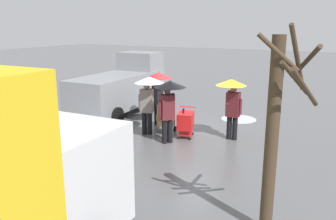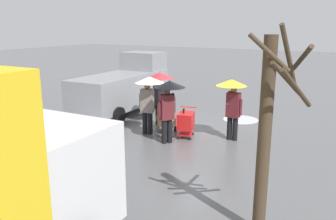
% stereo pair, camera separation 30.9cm
% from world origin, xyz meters
% --- Properties ---
extents(ground_plane, '(90.00, 90.00, 0.00)m').
position_xyz_m(ground_plane, '(0.00, 0.00, 0.00)').
color(ground_plane, '#5B5B5E').
extents(slush_patch_near_cluster, '(2.86, 2.86, 0.01)m').
position_xyz_m(slush_patch_near_cluster, '(2.31, 2.97, 0.00)').
color(slush_patch_near_cluster, silver).
rests_on(slush_patch_near_cluster, ground).
extents(slush_patch_under_van, '(1.47, 1.47, 0.01)m').
position_xyz_m(slush_patch_under_van, '(-1.41, -2.58, 0.00)').
color(slush_patch_under_van, silver).
rests_on(slush_patch_under_van, ground).
extents(slush_patch_mid_street, '(1.64, 1.64, 0.01)m').
position_xyz_m(slush_patch_mid_street, '(4.74, 1.26, 0.00)').
color(slush_patch_mid_street, silver).
rests_on(slush_patch_mid_street, ground).
extents(cargo_van_parked_right, '(2.34, 5.41, 2.60)m').
position_xyz_m(cargo_van_parked_right, '(3.63, -1.24, 1.18)').
color(cargo_van_parked_right, gray).
rests_on(cargo_van_parked_right, ground).
extents(shopping_cart_vendor, '(0.76, 0.94, 1.04)m').
position_xyz_m(shopping_cart_vendor, '(-0.48, 0.66, 0.57)').
color(shopping_cart_vendor, red).
rests_on(shopping_cart_vendor, ground).
extents(hand_dolly_boxes, '(0.53, 0.70, 1.32)m').
position_xyz_m(hand_dolly_boxes, '(0.38, 0.56, 0.63)').
color(hand_dolly_boxes, '#515156').
rests_on(hand_dolly_boxes, ground).
extents(pedestrian_pink_side, '(1.04, 1.04, 2.15)m').
position_xyz_m(pedestrian_pink_side, '(1.10, -0.14, 1.58)').
color(pedestrian_pink_side, black).
rests_on(pedestrian_pink_side, ground).
extents(pedestrian_black_side, '(1.04, 1.04, 2.15)m').
position_xyz_m(pedestrian_black_side, '(0.84, 1.02, 1.58)').
color(pedestrian_black_side, black).
rests_on(pedestrian_black_side, ground).
extents(pedestrian_white_side, '(1.04, 1.04, 2.15)m').
position_xyz_m(pedestrian_white_side, '(-1.96, 0.12, 1.57)').
color(pedestrian_white_side, black).
rests_on(pedestrian_white_side, ground).
extents(pedestrian_far_side, '(1.04, 1.04, 2.15)m').
position_xyz_m(pedestrian_far_side, '(-0.25, 1.49, 1.58)').
color(pedestrian_far_side, black).
rests_on(pedestrian_far_side, ground).
extents(bare_tree_near, '(1.01, 1.39, 3.92)m').
position_xyz_m(bare_tree_near, '(-4.43, 5.17, 2.05)').
color(bare_tree_near, '#423323').
rests_on(bare_tree_near, ground).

